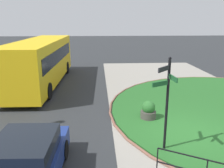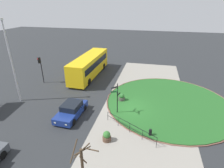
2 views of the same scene
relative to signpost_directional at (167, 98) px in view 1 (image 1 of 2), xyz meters
name	(u,v)px [view 1 (image 1 of 2)]	position (x,y,z in m)	size (l,w,h in m)	color
ground	(186,135)	(1.16, -1.25, -1.99)	(120.00, 120.00, 0.00)	#282B2D
sidewalk_paving	(222,133)	(1.16, -2.78, -1.98)	(32.00, 8.95, 0.02)	gray
signpost_directional	(167,98)	(0.00, 0.00, 0.00)	(1.24, 0.79, 3.35)	black
bus_yellow	(41,61)	(9.34, 6.24, -0.30)	(10.80, 2.84, 3.13)	yellow
car_near_lane	(24,164)	(-1.45, 4.32, -1.35)	(4.24, 2.02, 1.37)	navy
planter_near_signpost	(148,111)	(2.68, -0.02, -1.57)	(0.71, 0.71, 0.93)	#47423D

